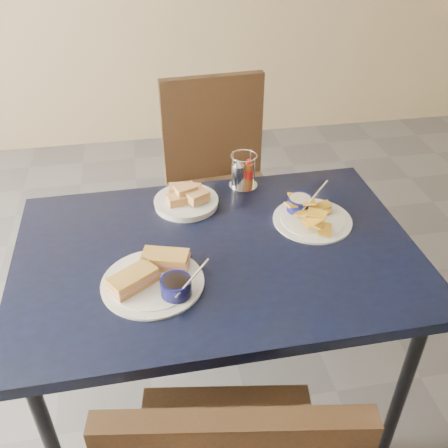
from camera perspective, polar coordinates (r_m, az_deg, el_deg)
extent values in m
plane|color=#525156|center=(2.13, 2.68, -19.98)|extent=(6.00, 6.00, 0.00)
cube|color=black|center=(1.63, -0.79, -3.50)|extent=(1.30, 0.87, 0.04)
cylinder|color=black|center=(1.70, -19.07, -22.78)|extent=(0.04, 0.04, 0.71)
cylinder|color=black|center=(1.83, 19.73, -17.29)|extent=(0.04, 0.04, 0.71)
cylinder|color=black|center=(2.15, -17.32, -7.07)|extent=(0.04, 0.04, 0.71)
cylinder|color=black|center=(2.25, 12.02, -3.80)|extent=(0.04, 0.04, 0.71)
cylinder|color=black|center=(1.77, 6.04, -23.71)|extent=(0.04, 0.04, 0.47)
cube|color=black|center=(2.34, -0.06, 2.77)|extent=(0.51, 0.49, 0.05)
cylinder|color=black|center=(2.33, -3.97, -5.40)|extent=(0.04, 0.04, 0.47)
cylinder|color=black|center=(2.38, 5.30, -4.31)|extent=(0.04, 0.04, 0.47)
cylinder|color=black|center=(2.61, -4.94, -0.23)|extent=(0.04, 0.04, 0.47)
cylinder|color=black|center=(2.66, 3.35, 0.63)|extent=(0.04, 0.04, 0.47)
cube|color=black|center=(2.38, -0.95, 10.93)|extent=(0.48, 0.08, 0.50)
cylinder|color=white|center=(1.50, -8.15, -6.64)|extent=(0.31, 0.31, 0.01)
cylinder|color=white|center=(1.50, -8.17, -6.48)|extent=(0.25, 0.25, 0.00)
cube|color=gold|center=(1.48, -10.36, -6.26)|extent=(0.16, 0.14, 0.04)
cube|color=tan|center=(1.48, -10.34, -6.39)|extent=(0.16, 0.14, 0.01)
cube|color=gold|center=(1.53, -6.71, -4.03)|extent=(0.15, 0.11, 0.04)
cube|color=tan|center=(1.54, -6.70, -4.16)|extent=(0.16, 0.12, 0.01)
cylinder|color=#0B0C3C|center=(1.43, -5.49, -7.14)|extent=(0.09, 0.09, 0.05)
cylinder|color=black|center=(1.42, -5.53, -6.66)|extent=(0.08, 0.08, 0.01)
cylinder|color=silver|center=(1.39, -3.66, -6.18)|extent=(0.11, 0.07, 0.08)
cylinder|color=white|center=(1.77, 10.05, 0.45)|extent=(0.27, 0.27, 0.01)
cylinder|color=white|center=(1.76, 10.07, 0.60)|extent=(0.22, 0.22, 0.00)
cube|color=gold|center=(1.70, 11.42, -0.78)|extent=(0.06, 0.08, 0.02)
cube|color=gold|center=(1.81, 11.47, 1.71)|extent=(0.07, 0.08, 0.01)
cube|color=gold|center=(1.80, 10.98, 1.80)|extent=(0.07, 0.05, 0.02)
cube|color=gold|center=(1.70, 10.20, -0.24)|extent=(0.08, 0.08, 0.02)
cube|color=gold|center=(1.73, 8.98, 0.94)|extent=(0.08, 0.08, 0.03)
cube|color=gold|center=(1.70, 10.02, 0.12)|extent=(0.08, 0.06, 0.02)
cube|color=gold|center=(1.76, 8.09, 2.01)|extent=(0.07, 0.06, 0.02)
cube|color=gold|center=(1.78, 8.10, 2.59)|extent=(0.05, 0.07, 0.02)
cube|color=gold|center=(1.77, 9.63, 2.40)|extent=(0.06, 0.07, 0.02)
cube|color=gold|center=(1.71, 10.56, 1.08)|extent=(0.08, 0.07, 0.01)
cylinder|color=#0B0C3C|center=(1.79, 8.64, 2.28)|extent=(0.09, 0.09, 0.05)
cylinder|color=beige|center=(1.78, 8.69, 2.71)|extent=(0.08, 0.08, 0.01)
cylinder|color=silver|center=(1.76, 10.35, 3.23)|extent=(0.11, 0.07, 0.08)
cylinder|color=white|center=(1.83, -4.33, 2.42)|extent=(0.23, 0.23, 0.02)
cylinder|color=white|center=(1.82, -4.34, 2.70)|extent=(0.19, 0.19, 0.00)
cube|color=tan|center=(1.79, -5.25, 2.77)|extent=(0.08, 0.06, 0.03)
cube|color=tan|center=(1.83, -3.87, 3.92)|extent=(0.09, 0.07, 0.03)
cube|color=tan|center=(1.78, -3.00, 3.15)|extent=(0.09, 0.08, 0.03)
cube|color=tan|center=(1.82, -5.10, 3.95)|extent=(0.08, 0.06, 0.03)
cube|color=tan|center=(1.80, -4.40, 3.85)|extent=(0.09, 0.07, 0.03)
cylinder|color=silver|center=(1.94, 2.20, 4.46)|extent=(0.11, 0.11, 0.01)
cylinder|color=silver|center=(1.94, 3.02, 6.77)|extent=(0.01, 0.01, 0.13)
cylinder|color=silver|center=(1.93, 1.04, 6.61)|extent=(0.00, 0.01, 0.13)
cylinder|color=silver|center=(1.87, 1.44, 5.62)|extent=(0.00, 0.01, 0.13)
cylinder|color=silver|center=(1.88, 3.48, 5.79)|extent=(0.01, 0.01, 0.13)
torus|color=silver|center=(1.88, 2.29, 7.80)|extent=(0.10, 0.10, 0.00)
cylinder|color=silver|center=(1.91, 1.59, 5.56)|extent=(0.05, 0.05, 0.08)
cone|color=silver|center=(1.89, 1.61, 6.97)|extent=(0.04, 0.04, 0.02)
cylinder|color=brown|center=(1.93, 2.85, 5.75)|extent=(0.03, 0.03, 0.08)
cylinder|color=#AB0E09|center=(1.93, 2.85, 5.75)|extent=(0.03, 0.03, 0.03)
cylinder|color=#AB0E09|center=(1.90, 2.89, 7.10)|extent=(0.02, 0.02, 0.02)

